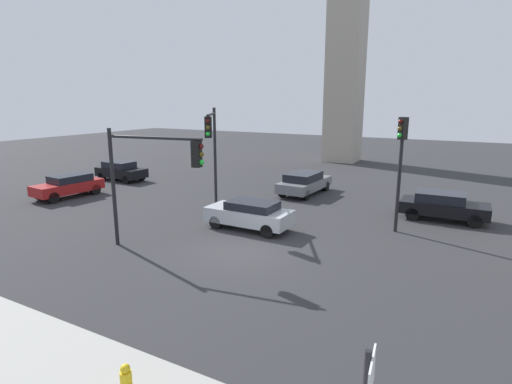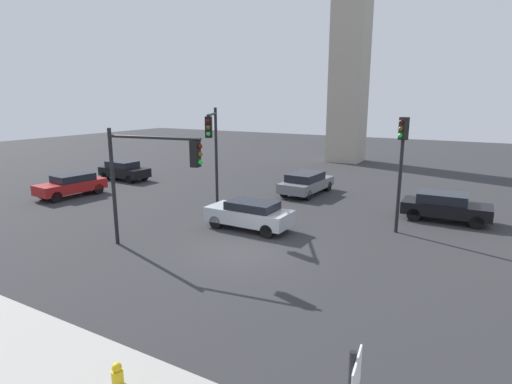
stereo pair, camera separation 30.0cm
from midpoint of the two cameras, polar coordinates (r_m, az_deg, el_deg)
name	(u,v)px [view 2 (the right image)]	position (r m, az deg, el deg)	size (l,w,h in m)	color
ground_plane	(241,251)	(17.15, -1.56, -8.16)	(108.66, 108.66, 0.00)	#2D2D30
traffic_light_0	(402,154)	(19.84, 19.82, 4.99)	(0.44, 0.49, 5.32)	black
traffic_light_1	(213,141)	(21.56, -5.57, 6.98)	(1.75, 2.97, 5.65)	black
traffic_light_2	(153,165)	(16.90, -13.57, 3.61)	(4.30, 0.85, 4.96)	black
fire_hydrant	(118,381)	(9.59, -17.56, -23.56)	(0.34, 0.24, 0.79)	gold
car_0	(72,185)	(28.84, -23.79, 0.93)	(2.07, 4.36, 1.42)	maroon
car_1	(445,206)	(23.27, 24.93, -1.79)	(4.26, 1.96, 1.43)	black
car_2	(306,183)	(27.28, 7.25, 1.29)	(2.18, 4.71, 1.42)	slate
car_3	(250,214)	(19.75, -0.46, -3.05)	(4.13, 1.72, 1.39)	#ADB2B7
car_6	(124,170)	(33.36, -17.48, 2.88)	(4.05, 1.88, 1.44)	black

